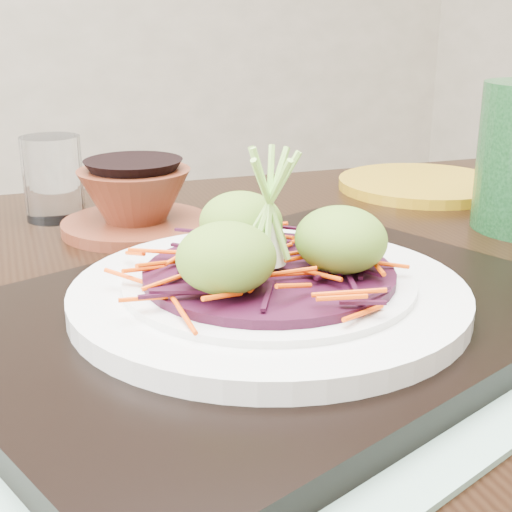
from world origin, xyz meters
name	(u,v)px	position (x,y,z in m)	size (l,w,h in m)	color
dining_table	(228,409)	(0.08, -0.03, 0.68)	(1.35, 0.98, 0.78)	black
placemat	(269,332)	(0.08, -0.11, 0.79)	(0.49, 0.38, 0.00)	#88B0A0
serving_tray	(269,317)	(0.08, -0.11, 0.80)	(0.42, 0.32, 0.02)	black
white_plate	(269,292)	(0.08, -0.11, 0.82)	(0.28, 0.28, 0.02)	silver
cabbage_bed	(269,273)	(0.08, -0.11, 0.83)	(0.17, 0.17, 0.01)	#380B21
carrot_julienne	(269,262)	(0.08, -0.11, 0.84)	(0.21, 0.21, 0.01)	#ED4504
guacamole_scoops	(270,240)	(0.08, -0.11, 0.85)	(0.15, 0.13, 0.05)	olive
scallion_garnish	(269,210)	(0.08, -0.11, 0.88)	(0.06, 0.06, 0.10)	#90D053
water_glass	(53,178)	(0.01, 0.27, 0.83)	(0.06, 0.06, 0.09)	white
terracotta_bowl_set	(136,203)	(0.07, 0.18, 0.81)	(0.16, 0.16, 0.06)	#5B2515
yellow_plate	(422,184)	(0.46, 0.20, 0.79)	(0.21, 0.21, 0.01)	#A37812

